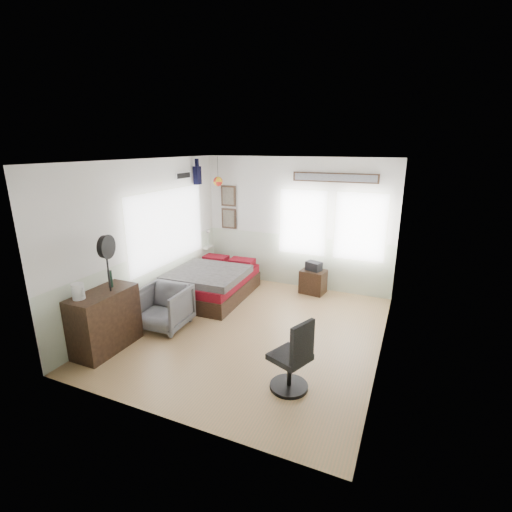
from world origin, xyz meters
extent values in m
cube|color=tan|center=(0.00, 0.00, -0.01)|extent=(4.00, 4.50, 0.01)
cube|color=silver|center=(0.00, 2.25, 1.35)|extent=(4.00, 0.02, 2.70)
cube|color=silver|center=(0.00, -2.25, 1.35)|extent=(4.00, 0.02, 2.70)
cube|color=silver|center=(-2.00, 0.00, 1.35)|extent=(0.02, 4.50, 2.70)
cube|color=silver|center=(2.00, 0.00, 1.35)|extent=(0.02, 4.50, 2.70)
cube|color=white|center=(0.00, 0.00, 2.70)|extent=(4.00, 4.50, 0.02)
cube|color=beige|center=(0.00, 2.24, 0.55)|extent=(4.00, 0.01, 1.10)
cube|color=beige|center=(-1.99, 0.00, 0.55)|extent=(0.01, 4.50, 1.10)
cube|color=beige|center=(1.99, 0.00, 0.55)|extent=(0.01, 4.50, 1.10)
cube|color=silver|center=(-1.96, 0.55, 1.45)|extent=(0.03, 2.20, 1.35)
cube|color=silver|center=(0.15, 2.21, 1.40)|extent=(0.95, 0.03, 1.30)
cube|color=silver|center=(1.30, 2.21, 1.40)|extent=(0.95, 0.03, 1.30)
cube|color=#40291C|center=(-1.55, 2.21, 1.35)|extent=(0.35, 0.03, 0.45)
cube|color=#40291C|center=(-1.55, 2.21, 1.85)|extent=(0.35, 0.03, 0.45)
cube|color=#7F7259|center=(-1.55, 2.20, 1.35)|extent=(0.27, 0.01, 0.37)
cube|color=#7F7259|center=(-1.55, 2.20, 1.85)|extent=(0.27, 0.01, 0.37)
cube|color=#40291C|center=(0.75, 2.21, 2.32)|extent=(1.65, 0.03, 0.18)
cube|color=gray|center=(0.75, 2.20, 2.32)|extent=(1.58, 0.01, 0.13)
cube|color=white|center=(-1.97, 1.15, 2.35)|extent=(0.02, 0.48, 0.14)
sphere|color=red|center=(-1.65, 1.95, 2.18)|extent=(0.20, 0.20, 0.20)
cube|color=black|center=(-1.30, 1.00, 0.15)|extent=(1.38, 1.92, 0.30)
cube|color=maroon|center=(-1.30, 1.00, 0.38)|extent=(1.34, 1.88, 0.17)
cube|color=#65605C|center=(-1.30, 0.80, 0.53)|extent=(1.42, 1.38, 0.13)
cube|color=maroon|center=(-1.61, 1.75, 0.53)|extent=(0.53, 0.34, 0.13)
cube|color=maroon|center=(-0.99, 1.75, 0.53)|extent=(0.53, 0.34, 0.13)
cube|color=black|center=(-1.74, -1.37, 0.45)|extent=(0.48, 1.00, 0.90)
imported|color=#505059|center=(-1.38, -0.46, 0.35)|extent=(0.79, 0.81, 0.70)
cube|color=black|center=(0.48, 1.98, 0.24)|extent=(0.52, 0.44, 0.48)
cylinder|color=black|center=(1.04, -1.19, 0.02)|extent=(0.48, 0.48, 0.05)
cylinder|color=black|center=(1.04, -1.19, 0.23)|extent=(0.06, 0.06, 0.37)
cube|color=#29292A|center=(1.04, -1.19, 0.44)|extent=(0.55, 0.55, 0.07)
cube|color=#29292A|center=(1.21, -1.26, 0.72)|extent=(0.20, 0.38, 0.48)
cylinder|color=silver|center=(-1.83, -1.67, 1.01)|extent=(0.17, 0.17, 0.22)
cube|color=silver|center=(-1.73, -1.67, 1.02)|extent=(0.02, 0.02, 0.13)
cylinder|color=black|center=(-1.76, -1.16, 1.03)|extent=(0.06, 0.06, 0.25)
cylinder|color=black|center=(-1.65, -1.28, 1.22)|extent=(0.03, 0.03, 0.64)
cylinder|color=black|center=(-1.65, -1.28, 1.56)|extent=(0.13, 0.33, 0.32)
cylinder|color=black|center=(-1.61, -1.28, 1.56)|extent=(0.09, 0.34, 0.34)
cube|color=black|center=(0.48, 1.98, 0.57)|extent=(0.35, 0.29, 0.18)
camera|label=1|loc=(2.25, -4.99, 2.91)|focal=26.00mm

